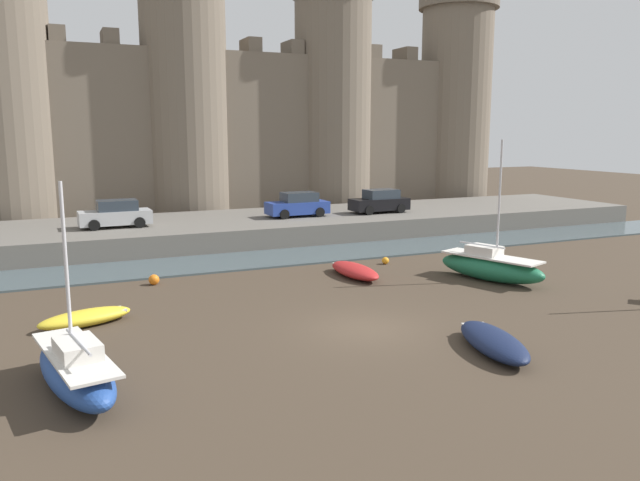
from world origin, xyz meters
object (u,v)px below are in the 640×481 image
Objects in this scene: sailboat_midflat_left at (76,370)px; sailboat_foreground_right at (490,266)px; car_quay_west at (380,202)px; rowboat_foreground_left at (493,341)px; rowboat_midflat_centre at (86,317)px; car_quay_centre_east at (298,205)px; car_quay_east at (116,214)px; mooring_buoy_near_shore at (385,261)px; rowboat_foreground_centre at (355,270)px; mooring_buoy_near_channel at (154,280)px.

sailboat_foreground_right is at bearing 17.69° from sailboat_midflat_left.
rowboat_foreground_left is at bearing -110.55° from car_quay_west.
car_quay_centre_east is at bearing 46.63° from rowboat_midflat_centre.
sailboat_midflat_left is 21.52m from car_quay_east.
car_quay_west is (20.88, 20.91, 1.46)m from sailboat_midflat_left.
rowboat_foreground_left reaches higher than rowboat_midflat_centre.
mooring_buoy_near_shore is 11.24m from car_quay_west.
mooring_buoy_near_shore is (-2.71, 5.18, -0.49)m from sailboat_foreground_right.
rowboat_foreground_centre is 3.45m from mooring_buoy_near_shore.
car_quay_west is at bearing -1.02° from car_quay_east.
rowboat_foreground_centre is 8.08× the size of mooring_buoy_near_channel.
rowboat_foreground_centre is 15.63m from car_quay_east.
mooring_buoy_near_channel is at bearing 178.54° from mooring_buoy_near_shore.
sailboat_midflat_left is at bearing 171.01° from rowboat_foreground_left.
rowboat_midflat_centre is at bearing -133.37° from car_quay_centre_east.
mooring_buoy_near_channel is at bearing 58.08° from rowboat_midflat_centre.
rowboat_midflat_centre is 6.13m from mooring_buoy_near_channel.
car_quay_centre_east is (2.57, 23.26, 1.76)m from rowboat_foreground_left.
rowboat_foreground_left is at bearing -96.31° from car_quay_centre_east.
sailboat_foreground_right is at bearing -0.89° from rowboat_midflat_centre.
rowboat_foreground_centre is at bearing 35.08° from sailboat_midflat_left.
rowboat_foreground_left reaches higher than rowboat_foreground_centre.
car_quay_east is (-11.64, -0.09, 0.00)m from car_quay_centre_east.
car_quay_east is (2.66, 15.05, 1.80)m from rowboat_midflat_centre.
rowboat_midflat_centre is 25.14m from car_quay_west.
rowboat_midflat_centre is 15.97m from mooring_buoy_near_shore.
rowboat_foreground_centre is 9.41m from mooring_buoy_near_channel.
mooring_buoy_near_shore is 0.78× the size of mooring_buoy_near_channel.
mooring_buoy_near_shore is 0.09× the size of car_quay_centre_east.
car_quay_centre_east reaches higher than rowboat_foreground_left.
car_quay_centre_east and car_quay_east have the same top height.
mooring_buoy_near_channel is (-8.49, 13.33, -0.10)m from rowboat_foreground_left.
car_quay_west is at bearing 35.97° from rowboat_midflat_centre.
mooring_buoy_near_channel is 19.62m from car_quay_west.
sailboat_midflat_left is (-0.58, -6.17, 0.34)m from rowboat_midflat_centre.
rowboat_foreground_centre is at bearing -14.02° from mooring_buoy_near_channel.
sailboat_midflat_left is at bearing -134.96° from car_quay_west.
rowboat_foreground_centre reaches higher than rowboat_midflat_centre.
car_quay_east is 17.64m from car_quay_west.
mooring_buoy_near_channel is at bearing 165.98° from rowboat_foreground_centre.
sailboat_foreground_right is 1.16× the size of sailboat_midflat_left.
sailboat_midflat_left is (-18.49, -5.90, -0.03)m from sailboat_foreground_right.
car_quay_west reaches higher than mooring_buoy_near_channel.
rowboat_midflat_centre is 0.63× the size of sailboat_midflat_left.
sailboat_midflat_left is at bearing -108.58° from mooring_buoy_near_channel.
car_quay_west reaches higher than mooring_buoy_near_shore.
car_quay_west is (17.05, 9.53, 1.86)m from mooring_buoy_near_channel.
sailboat_foreground_right is 15.66m from mooring_buoy_near_channel.
mooring_buoy_near_channel is 0.12× the size of car_quay_east.
car_quay_centre_east reaches higher than rowboat_foreground_centre.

